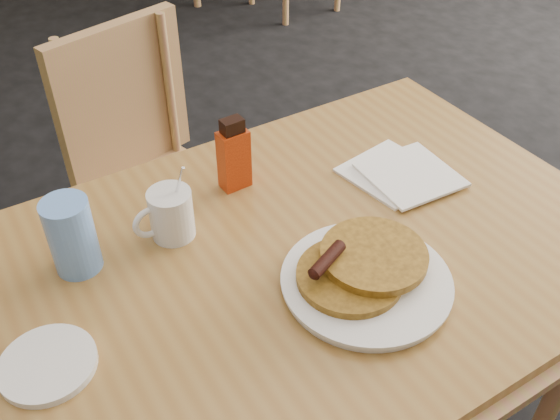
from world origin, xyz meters
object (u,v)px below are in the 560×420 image
object	(u,v)px
coffee_mug	(170,214)
blue_tumbler	(72,236)
chair_main_far	(143,158)
pancake_plate	(364,276)
syrup_bottle	(234,156)
main_table	(298,268)

from	to	relation	value
coffee_mug	blue_tumbler	distance (m)	0.17
chair_main_far	pancake_plate	world-z (taller)	chair_main_far
blue_tumbler	coffee_mug	bearing A→B (deg)	-5.00
chair_main_far	blue_tumbler	distance (m)	0.73
blue_tumbler	syrup_bottle	bearing A→B (deg)	8.32
pancake_plate	blue_tumbler	distance (m)	0.48
coffee_mug	syrup_bottle	distance (m)	0.18
main_table	pancake_plate	size ratio (longest dim) A/B	4.39
main_table	chair_main_far	size ratio (longest dim) A/B	1.42
main_table	chair_main_far	xyz separation A→B (m)	(0.00, 0.74, -0.20)
main_table	chair_main_far	bearing A→B (deg)	89.81
pancake_plate	blue_tumbler	xyz separation A→B (m)	(-0.37, 0.30, 0.05)
pancake_plate	chair_main_far	bearing A→B (deg)	92.69
chair_main_far	syrup_bottle	world-z (taller)	syrup_bottle
syrup_bottle	coffee_mug	bearing A→B (deg)	-159.72
main_table	chair_main_far	world-z (taller)	chair_main_far
chair_main_far	coffee_mug	distance (m)	0.67
syrup_bottle	blue_tumbler	xyz separation A→B (m)	(-0.33, -0.05, -0.00)
pancake_plate	syrup_bottle	distance (m)	0.35
chair_main_far	blue_tumbler	size ratio (longest dim) A/B	6.34
main_table	blue_tumbler	size ratio (longest dim) A/B	9.00
coffee_mug	blue_tumbler	size ratio (longest dim) A/B	1.07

